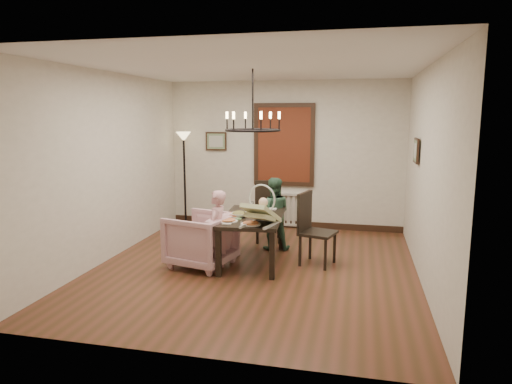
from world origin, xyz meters
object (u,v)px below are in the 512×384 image
at_px(chair_far, 268,211).
at_px(elderly_woman, 217,237).
at_px(drinking_glass, 258,211).
at_px(baby_bouncer, 261,211).
at_px(chair_right, 318,229).
at_px(dining_table, 253,221).
at_px(armchair, 201,240).
at_px(seated_man, 273,220).
at_px(floor_lamp, 185,180).

bearing_deg(chair_far, elderly_woman, -117.07).
height_order(elderly_woman, drinking_glass, elderly_woman).
height_order(chair_far, baby_bouncer, baby_bouncer).
bearing_deg(chair_right, dining_table, 111.62).
height_order(chair_right, baby_bouncer, baby_bouncer).
bearing_deg(armchair, chair_far, 169.11).
bearing_deg(armchair, seated_man, 154.35).
bearing_deg(armchair, elderly_woman, 79.86).
relative_size(elderly_woman, floor_lamp, 0.52).
relative_size(drinking_glass, floor_lamp, 0.07).
distance_m(seated_man, drinking_glass, 0.71).
bearing_deg(baby_bouncer, drinking_glass, 120.69).
bearing_deg(baby_bouncer, chair_right, 56.51).
bearing_deg(floor_lamp, chair_far, -21.75).
bearing_deg(chair_right, elderly_woman, 127.83).
relative_size(armchair, baby_bouncer, 1.47).
xyz_separation_m(armchair, baby_bouncer, (0.93, -0.21, 0.51)).
bearing_deg(seated_man, drinking_glass, 71.25).
height_order(seated_man, baby_bouncer, baby_bouncer).
distance_m(chair_right, elderly_woman, 1.47).
distance_m(armchair, elderly_woman, 0.32).
bearing_deg(drinking_glass, baby_bouncer, -74.09).
height_order(dining_table, elderly_woman, elderly_woman).
bearing_deg(elderly_woman, chair_far, 168.46).
bearing_deg(dining_table, chair_far, 85.57).
bearing_deg(elderly_woman, dining_table, 140.13).
bearing_deg(chair_right, floor_lamp, 72.82).
bearing_deg(floor_lamp, drinking_glass, -44.26).
distance_m(armchair, floor_lamp, 2.54).
height_order(chair_right, armchair, chair_right).
distance_m(baby_bouncer, drinking_glass, 0.65).
distance_m(chair_far, baby_bouncer, 1.77).
height_order(armchair, elderly_woman, elderly_woman).
distance_m(dining_table, drinking_glass, 0.17).
bearing_deg(dining_table, baby_bouncer, -70.74).
relative_size(armchair, elderly_woman, 0.90).
bearing_deg(seated_man, elderly_woman, 53.75).
bearing_deg(seated_man, dining_table, 67.08).
relative_size(baby_bouncer, floor_lamp, 0.32).
bearing_deg(chair_far, baby_bouncer, -94.91).
bearing_deg(dining_table, armchair, -159.31).
xyz_separation_m(chair_right, drinking_glass, (-0.88, -0.02, 0.23)).
distance_m(dining_table, chair_far, 1.18).
relative_size(dining_table, seated_man, 1.61).
bearing_deg(chair_right, seated_man, 67.35).
relative_size(dining_table, armchair, 1.84).
xyz_separation_m(chair_far, floor_lamp, (-1.81, 0.72, 0.38)).
xyz_separation_m(chair_right, elderly_woman, (-1.36, -0.54, -0.06)).
bearing_deg(floor_lamp, dining_table, -46.34).
xyz_separation_m(drinking_glass, floor_lamp, (-1.88, 1.83, 0.13)).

